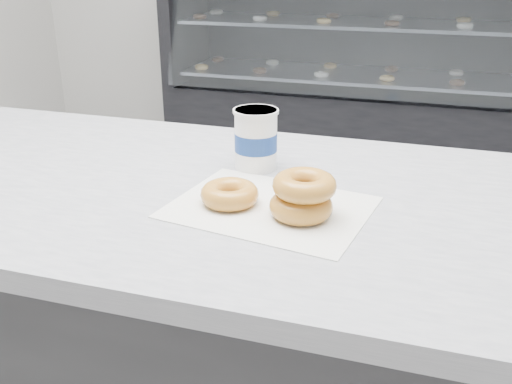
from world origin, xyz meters
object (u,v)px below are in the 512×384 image
donut_single (230,194)px  coffee_cup (256,138)px  counter (188,363)px  display_case (357,89)px  donut_stack (303,196)px

donut_single → coffee_cup: size_ratio=0.84×
counter → display_case: 2.72m
counter → donut_single: 0.49m
counter → donut_stack: bearing=-17.1°
display_case → coffee_cup: (0.12, -2.60, 0.47)m
counter → coffee_cup: size_ratio=24.46×
counter → donut_stack: (0.27, -0.08, 0.49)m
donut_stack → coffee_cup: bearing=125.5°
counter → display_case: display_case is taller
donut_stack → coffee_cup: size_ratio=1.23×
donut_single → donut_stack: bearing=-5.7°
donut_single → coffee_cup: coffee_cup is taller
display_case → donut_single: bearing=-87.2°
display_case → donut_stack: (0.27, -2.80, 0.45)m
counter → donut_single: bearing=-27.4°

